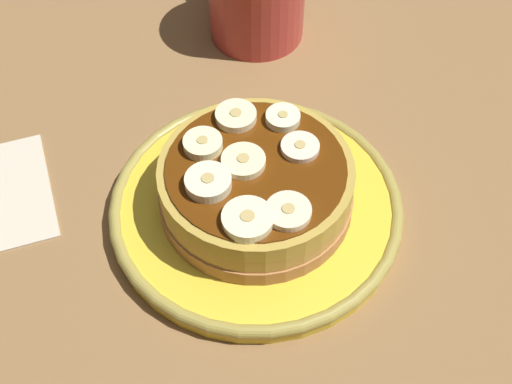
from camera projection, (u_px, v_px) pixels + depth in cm
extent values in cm
cube|color=olive|center=(256.00, 225.00, 56.00)|extent=(140.00, 140.00, 3.00)
cylinder|color=yellow|center=(256.00, 209.00, 54.27)|extent=(22.16, 22.16, 1.41)
torus|color=#A49342|center=(256.00, 205.00, 53.88)|extent=(22.48, 22.48, 0.98)
cylinder|color=#B57644|center=(255.00, 195.00, 53.30)|extent=(14.61, 14.61, 1.38)
cylinder|color=tan|center=(260.00, 187.00, 52.03)|extent=(14.31, 14.31, 1.38)
cylinder|color=gold|center=(258.00, 175.00, 50.94)|extent=(14.34, 14.34, 1.38)
cylinder|color=#592B0A|center=(256.00, 167.00, 50.41)|extent=(13.13, 13.13, 0.16)
cylinder|color=#F9EDB4|center=(243.00, 162.00, 50.36)|extent=(3.22, 3.22, 0.74)
cylinder|color=tan|center=(243.00, 158.00, 50.03)|extent=(0.90, 0.90, 0.08)
cylinder|color=#F3E5B7|center=(236.00, 117.00, 53.11)|extent=(3.14, 3.14, 0.79)
cylinder|color=tan|center=(236.00, 112.00, 52.76)|extent=(0.88, 0.88, 0.08)
cylinder|color=#F2EDC6|center=(207.00, 181.00, 49.11)|extent=(3.30, 3.30, 0.99)
cylinder|color=tan|center=(207.00, 176.00, 48.69)|extent=(0.92, 0.92, 0.08)
cylinder|color=#F7E1BB|center=(294.00, 210.00, 47.74)|extent=(3.18, 3.18, 0.72)
cylinder|color=tan|center=(294.00, 206.00, 47.42)|extent=(0.89, 0.89, 0.08)
cylinder|color=#F9E0C4|center=(300.00, 147.00, 51.30)|extent=(2.85, 2.85, 0.63)
cylinder|color=tan|center=(300.00, 144.00, 51.02)|extent=(0.80, 0.80, 0.08)
cylinder|color=#F9F3C1|center=(248.00, 219.00, 47.19)|extent=(3.56, 3.56, 0.78)
cylinder|color=tan|center=(248.00, 216.00, 46.85)|extent=(1.00, 1.00, 0.08)
cylinder|color=#F9F3B8|center=(203.00, 144.00, 51.28)|extent=(2.90, 2.90, 0.91)
cylinder|color=tan|center=(202.00, 140.00, 50.89)|extent=(0.81, 0.81, 0.08)
cylinder|color=#EFF1C6|center=(283.00, 118.00, 52.99)|extent=(2.63, 2.63, 0.79)
cylinder|color=tan|center=(283.00, 114.00, 52.65)|extent=(0.74, 0.74, 0.08)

